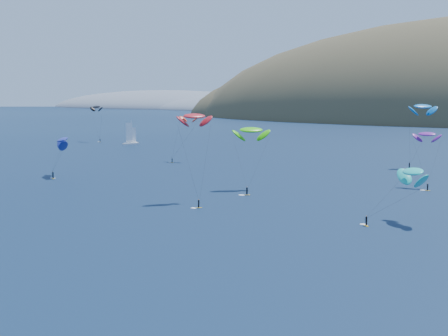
% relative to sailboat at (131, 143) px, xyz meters
% --- Properties ---
extents(headland, '(460.00, 250.00, 60.00)m').
position_rel_sailboat_xyz_m(headland, '(-335.62, 549.90, -4.33)').
color(headland, slate).
rests_on(headland, ground).
extents(sailboat, '(10.04, 8.99, 11.99)m').
position_rel_sailboat_xyz_m(sailboat, '(0.00, 0.00, 0.00)').
color(sailboat, silver).
rests_on(sailboat, ground).
extents(kitesurfer_1, '(7.60, 9.33, 18.73)m').
position_rel_sailboat_xyz_m(kitesurfer_1, '(62.80, -45.67, 15.65)').
color(kitesurfer_1, yellow).
rests_on(kitesurfer_1, ground).
extents(kitesurfer_3, '(10.29, 15.39, 18.46)m').
position_rel_sailboat_xyz_m(kitesurfer_3, '(112.44, -92.74, 14.76)').
color(kitesurfer_3, yellow).
rests_on(kitesurfer_3, ground).
extents(kitesurfer_4, '(10.65, 11.95, 23.62)m').
position_rel_sailboat_xyz_m(kitesurfer_4, '(141.81, -22.09, 19.76)').
color(kitesurfer_4, yellow).
rests_on(kitesurfer_4, ground).
extents(kitesurfer_5, '(12.30, 13.78, 12.92)m').
position_rel_sailboat_xyz_m(kitesurfer_5, '(159.72, -115.13, 9.23)').
color(kitesurfer_5, yellow).
rests_on(kitesurfer_5, ground).
extents(kitesurfer_6, '(7.32, 9.04, 16.43)m').
position_rel_sailboat_xyz_m(kitesurfer_6, '(152.36, -66.12, 13.38)').
color(kitesurfer_6, yellow).
rests_on(kitesurfer_6, ground).
extents(kitesurfer_9, '(10.42, 12.50, 22.49)m').
position_rel_sailboat_xyz_m(kitesurfer_9, '(109.13, -115.77, 19.17)').
color(kitesurfer_9, yellow).
rests_on(kitesurfer_9, ground).
extents(kitesurfer_10, '(11.06, 12.24, 14.14)m').
position_rel_sailboat_xyz_m(kitesurfer_10, '(50.95, -99.01, 10.22)').
color(kitesurfer_10, yellow).
rests_on(kitesurfer_10, ground).
extents(kitesurfer_12, '(8.25, 4.32, 19.85)m').
position_rel_sailboat_xyz_m(kitesurfer_12, '(-26.40, 6.19, 16.72)').
color(kitesurfer_12, yellow).
rests_on(kitesurfer_12, ground).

